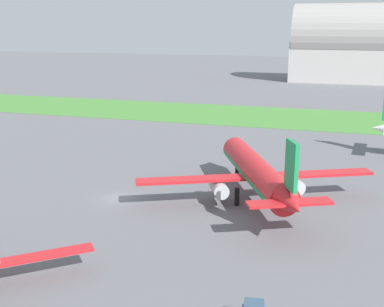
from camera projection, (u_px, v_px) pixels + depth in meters
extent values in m
plane|color=slate|center=(120.00, 198.00, 63.95)|extent=(600.00, 600.00, 0.00)
cube|color=#478438|center=(229.00, 114.00, 123.22)|extent=(360.00, 28.00, 0.08)
cube|color=red|center=(23.00, 259.00, 42.48)|extent=(10.22, 9.15, 0.22)
cylinder|color=red|center=(256.00, 170.00, 62.34)|extent=(13.08, 22.21, 3.51)
cone|color=black|center=(233.00, 147.00, 74.53)|extent=(4.48, 4.36, 3.44)
cone|color=red|center=(292.00, 204.00, 49.43)|extent=(4.77, 5.39, 3.15)
cube|color=#198C4C|center=(255.00, 172.00, 62.41)|extent=(12.59, 21.09, 0.49)
cube|color=red|center=(197.00, 179.00, 60.79)|extent=(14.76, 8.62, 0.35)
cube|color=red|center=(314.00, 174.00, 62.99)|extent=(14.76, 8.62, 0.35)
cylinder|color=#B7BABF|center=(219.00, 188.00, 61.51)|extent=(3.39, 4.28, 1.93)
cylinder|color=#B7BABF|center=(293.00, 184.00, 62.91)|extent=(3.39, 4.28, 1.93)
cube|color=#198C4C|center=(292.00, 166.00, 49.05)|extent=(1.62, 2.77, 5.10)
cube|color=red|center=(269.00, 204.00, 49.75)|extent=(4.85, 3.65, 0.28)
cube|color=red|center=(310.00, 202.00, 50.39)|extent=(4.85, 3.65, 0.28)
cylinder|color=black|center=(237.00, 171.00, 72.21)|extent=(0.63, 0.63, 2.23)
cylinder|color=black|center=(237.00, 197.00, 61.16)|extent=(0.63, 0.63, 2.23)
cylinder|color=black|center=(279.00, 195.00, 61.95)|extent=(0.63, 0.63, 2.23)
cube|color=#334C60|center=(254.00, 306.00, 36.54)|extent=(1.69, 1.50, 0.70)
cube|color=#BCB7B2|center=(356.00, 62.00, 192.34)|extent=(50.53, 22.38, 15.51)
cylinder|color=gray|center=(358.00, 36.00, 189.78)|extent=(49.52, 24.62, 24.62)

